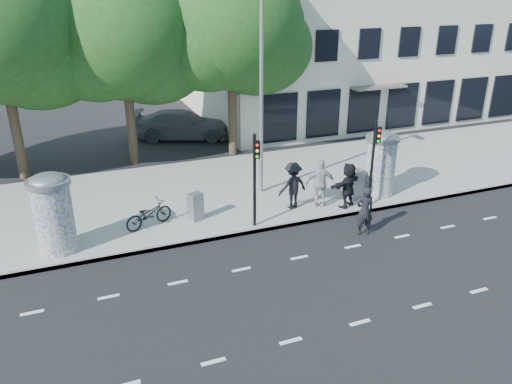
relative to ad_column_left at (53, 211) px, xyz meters
name	(u,v)px	position (x,y,z in m)	size (l,w,h in m)	color
ground	(320,280)	(7.20, -4.50, -1.54)	(120.00, 120.00, 0.00)	black
sidewalk	(237,189)	(7.20, 3.00, -1.46)	(40.00, 8.00, 0.15)	gray
curb	(273,228)	(7.20, -0.95, -1.46)	(40.00, 0.10, 0.16)	slate
lane_dash_near	(360,323)	(7.20, -6.70, -1.53)	(32.00, 0.12, 0.01)	silver
lane_dash_far	(299,258)	(7.20, -3.10, -1.53)	(32.00, 0.12, 0.01)	silver
ad_column_left	(53,211)	(0.00, 0.00, 0.00)	(1.36, 1.36, 2.65)	beige
ad_column_right	(381,162)	(12.40, 0.20, 0.00)	(1.36, 1.36, 2.65)	beige
traffic_pole_near	(255,171)	(6.60, -0.71, 0.69)	(0.22, 0.31, 3.40)	black
traffic_pole_far	(374,155)	(11.40, -0.71, 0.69)	(0.22, 0.31, 3.40)	black
street_lamp	(262,80)	(8.00, 2.13, 3.26)	(0.25, 0.93, 8.00)	slate
tree_near_left	(122,35)	(3.70, 8.20, 4.53)	(6.80, 6.80, 8.97)	#38281C
tree_center	(231,26)	(8.70, 7.80, 4.77)	(7.00, 7.00, 9.30)	#38281C
building	(341,18)	(19.20, 15.49, 4.46)	(20.30, 15.85, 12.00)	beige
ped_a	(55,230)	(-0.02, -0.12, -0.59)	(0.78, 0.51, 1.60)	black
ped_d	(293,185)	(8.51, 0.24, -0.47)	(1.19, 0.68, 1.84)	black
ped_e	(321,183)	(9.57, -0.04, -0.43)	(1.12, 0.64, 1.92)	#A5A5A8
ped_f	(348,185)	(10.54, -0.43, -0.50)	(1.65, 0.59, 1.78)	black
man_road	(365,211)	(10.02, -2.41, -0.65)	(0.65, 0.43, 1.78)	black
bicycle	(149,214)	(3.06, 0.63, -0.91)	(1.83, 0.64, 0.96)	black
cabinet_left	(196,207)	(4.76, 0.56, -0.87)	(0.50, 0.36, 1.04)	gray
cabinet_right	(355,184)	(11.29, 0.18, -0.80)	(0.56, 0.41, 1.18)	slate
car_right	(183,125)	(6.97, 11.52, -0.74)	(5.46, 2.22, 1.59)	#5B5E63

